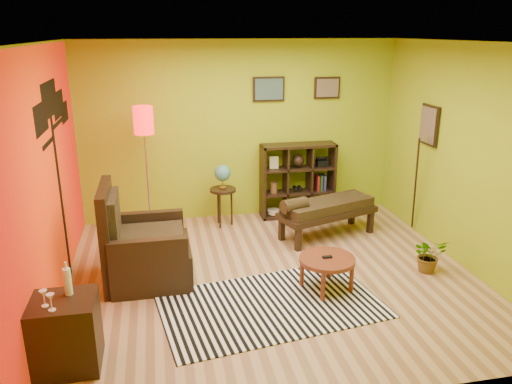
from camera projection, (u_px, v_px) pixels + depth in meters
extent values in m
plane|color=tan|center=(272.00, 276.00, 6.21)|extent=(5.00, 5.00, 0.00)
cube|color=#99B217|center=(240.00, 131.00, 7.87)|extent=(5.00, 0.04, 2.80)
cube|color=#99B217|center=(342.00, 247.00, 3.68)|extent=(5.00, 0.04, 2.80)
cube|color=#99B217|center=(44.00, 180.00, 5.30)|extent=(0.04, 4.50, 2.80)
cube|color=#99B217|center=(467.00, 158.00, 6.24)|extent=(0.04, 4.50, 2.80)
cube|color=white|center=(274.00, 42.00, 5.34)|extent=(5.00, 4.50, 0.04)
cube|color=#FF3808|center=(46.00, 180.00, 5.31)|extent=(0.01, 4.45, 2.75)
cube|color=black|center=(61.00, 195.00, 5.93)|extent=(0.01, 0.14, 2.10)
cube|color=black|center=(41.00, 119.00, 5.16)|extent=(0.01, 0.65, 0.32)
cube|color=black|center=(50.00, 99.00, 5.63)|extent=(0.01, 0.85, 0.40)
cube|color=black|center=(59.00, 104.00, 6.14)|extent=(0.01, 0.70, 0.32)
cube|color=black|center=(65.00, 112.00, 6.51)|extent=(0.01, 0.50, 0.26)
cube|color=black|center=(269.00, 89.00, 7.73)|extent=(0.50, 0.03, 0.38)
cube|color=#4A6D61|center=(269.00, 89.00, 7.70)|extent=(0.44, 0.01, 0.32)
cube|color=black|center=(327.00, 88.00, 7.90)|extent=(0.42, 0.03, 0.34)
cube|color=#816A51|center=(328.00, 88.00, 7.88)|extent=(0.36, 0.01, 0.28)
cube|color=black|center=(429.00, 125.00, 7.00)|extent=(0.03, 0.44, 0.56)
cube|color=#816A51|center=(428.00, 125.00, 6.99)|extent=(0.01, 0.38, 0.50)
cylinder|color=black|center=(415.00, 185.00, 7.25)|extent=(0.23, 0.34, 1.46)
cone|color=silver|center=(426.00, 137.00, 6.88)|extent=(0.08, 0.09, 0.16)
cube|color=white|center=(271.00, 305.00, 5.56)|extent=(2.59, 1.76, 0.01)
cylinder|color=maroon|center=(327.00, 260.00, 5.80)|extent=(0.66, 0.66, 0.05)
cylinder|color=maroon|center=(329.00, 264.00, 6.13)|extent=(0.05, 0.05, 0.36)
cylinder|color=maroon|center=(302.00, 272.00, 5.93)|extent=(0.05, 0.05, 0.36)
cylinder|color=maroon|center=(351.00, 278.00, 5.79)|extent=(0.05, 0.05, 0.36)
cylinder|color=maroon|center=(323.00, 287.00, 5.59)|extent=(0.05, 0.05, 0.36)
cube|color=black|center=(327.00, 257.00, 5.79)|extent=(0.11, 0.05, 0.02)
cube|color=black|center=(150.00, 262.00, 6.10)|extent=(0.98, 0.96, 0.44)
cube|color=black|center=(108.00, 236.00, 5.89)|extent=(0.11, 0.95, 1.22)
cube|color=black|center=(150.00, 269.00, 5.63)|extent=(0.89, 0.11, 0.71)
cube|color=black|center=(149.00, 237.00, 6.48)|extent=(0.89, 0.11, 0.71)
cube|color=#F7C564|center=(151.00, 239.00, 6.01)|extent=(0.78, 0.76, 0.16)
cube|color=#F7C564|center=(114.00, 218.00, 5.84)|extent=(0.10, 0.71, 0.55)
cube|color=black|center=(66.00, 334.00, 4.46)|extent=(0.57, 0.52, 0.67)
cylinder|color=white|center=(68.00, 282.00, 4.42)|extent=(0.07, 0.07, 0.25)
cylinder|color=white|center=(66.00, 266.00, 4.37)|extent=(0.02, 0.02, 0.07)
cylinder|color=white|center=(45.00, 306.00, 4.26)|extent=(0.06, 0.06, 0.01)
cylinder|color=white|center=(44.00, 301.00, 4.24)|extent=(0.01, 0.01, 0.09)
cone|color=white|center=(43.00, 294.00, 4.22)|extent=(0.07, 0.07, 0.06)
cylinder|color=white|center=(52.00, 310.00, 4.20)|extent=(0.06, 0.06, 0.01)
cylinder|color=white|center=(51.00, 305.00, 4.18)|extent=(0.01, 0.01, 0.09)
cone|color=white|center=(50.00, 297.00, 4.16)|extent=(0.07, 0.07, 0.06)
cylinder|color=silver|center=(151.00, 234.00, 7.46)|extent=(0.29, 0.29, 0.03)
cylinder|color=silver|center=(147.00, 178.00, 7.19)|extent=(0.03, 0.03, 1.78)
cylinder|color=red|center=(143.00, 120.00, 6.93)|extent=(0.28, 0.28, 0.39)
cylinder|color=black|center=(223.00, 190.00, 7.66)|extent=(0.40, 0.40, 0.04)
cylinder|color=black|center=(232.00, 208.00, 7.77)|extent=(0.03, 0.03, 0.56)
cylinder|color=black|center=(218.00, 206.00, 7.85)|extent=(0.03, 0.03, 0.56)
cylinder|color=black|center=(220.00, 211.00, 7.63)|extent=(0.03, 0.03, 0.56)
cylinder|color=gold|center=(223.00, 187.00, 7.65)|extent=(0.10, 0.10, 0.02)
cylinder|color=gold|center=(223.00, 184.00, 7.63)|extent=(0.02, 0.02, 0.10)
sphere|color=teal|center=(222.00, 173.00, 7.57)|extent=(0.25, 0.25, 0.25)
cube|color=black|center=(263.00, 182.00, 7.97)|extent=(0.04, 0.35, 1.20)
cube|color=black|center=(332.00, 178.00, 8.19)|extent=(0.04, 0.35, 1.20)
cube|color=black|center=(297.00, 214.00, 8.26)|extent=(1.20, 0.35, 0.04)
cube|color=black|center=(299.00, 145.00, 7.90)|extent=(1.20, 0.35, 0.04)
cube|color=black|center=(286.00, 181.00, 8.05)|extent=(0.03, 0.33, 1.12)
cube|color=black|center=(309.00, 180.00, 8.12)|extent=(0.03, 0.33, 1.12)
cube|color=black|center=(297.00, 192.00, 8.14)|extent=(1.12, 0.33, 0.03)
cube|color=black|center=(298.00, 168.00, 8.02)|extent=(1.12, 0.33, 0.03)
cylinder|color=beige|center=(273.00, 212.00, 8.17)|extent=(0.20, 0.20, 0.07)
sphere|color=black|center=(298.00, 161.00, 7.98)|extent=(0.20, 0.20, 0.20)
cube|color=black|center=(322.00, 163.00, 8.07)|extent=(0.18, 0.15, 0.10)
cylinder|color=black|center=(295.00, 188.00, 8.12)|extent=(0.06, 0.12, 0.06)
cylinder|color=black|center=(300.00, 188.00, 8.13)|extent=(0.06, 0.12, 0.06)
ellipsoid|color=#384C26|center=(320.00, 208.00, 8.31)|extent=(0.18, 0.18, 0.09)
cylinder|color=brown|center=(274.00, 188.00, 8.04)|extent=(0.12, 0.12, 0.18)
cube|color=beige|center=(274.00, 162.00, 7.91)|extent=(0.14, 0.03, 0.20)
cube|color=maroon|center=(317.00, 183.00, 8.16)|extent=(0.04, 0.18, 0.26)
cube|color=#1E4C1E|center=(320.00, 183.00, 8.17)|extent=(0.04, 0.18, 0.26)
cube|color=navy|center=(323.00, 182.00, 8.18)|extent=(0.04, 0.18, 0.26)
cube|color=black|center=(327.00, 213.00, 7.31)|extent=(1.58, 0.97, 0.08)
cube|color=#F7C564|center=(328.00, 205.00, 7.27)|extent=(1.45, 0.88, 0.15)
cylinder|color=#F7C564|center=(295.00, 205.00, 6.97)|extent=(0.41, 0.30, 0.19)
cube|color=black|center=(352.00, 214.00, 7.86)|extent=(0.09, 0.09, 0.33)
cube|color=black|center=(282.00, 229.00, 7.24)|extent=(0.09, 0.09, 0.33)
cube|color=black|center=(370.00, 222.00, 7.51)|extent=(0.09, 0.09, 0.33)
cube|color=black|center=(298.00, 240.00, 6.89)|extent=(0.09, 0.09, 0.33)
imported|color=#26661E|center=(428.00, 258.00, 6.30)|extent=(0.41, 0.45, 0.35)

